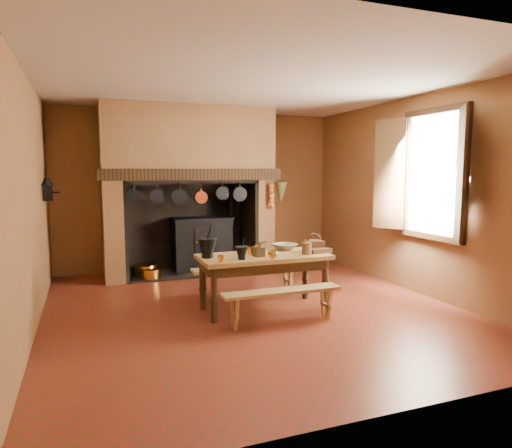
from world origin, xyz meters
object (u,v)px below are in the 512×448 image
Objects in this scene: work_table at (264,263)px; mixing_bowl at (285,246)px; coffee_grinder at (259,251)px; wicker_basket at (314,245)px; bench_front at (282,298)px; iron_range at (202,243)px.

work_table is 5.31× the size of mixing_bowl.
wicker_basket is (0.81, 0.11, 0.01)m from coffee_grinder.
work_table is 1.15× the size of bench_front.
bench_front is 4.60× the size of mixing_bowl.
coffee_grinder reaches higher than bench_front.
work_table is 0.74m from wicker_basket.
iron_range is 0.99× the size of work_table.
coffee_grinder is 0.63m from mixing_bowl.
coffee_grinder is at bearing -144.11° from mixing_bowl.
iron_range is 5.23× the size of mixing_bowl.
work_table is at bearing -171.61° from wicker_basket.
wicker_basket is (0.71, 0.02, 0.19)m from work_table.
wicker_basket reaches higher than mixing_bowl.
iron_range is at bearing 93.00° from bench_front.
iron_range is 2.55m from work_table.
iron_range is 8.47× the size of coffee_grinder.
coffee_grinder is 0.71× the size of wicker_basket.
iron_range is 2.69m from wicker_basket.
iron_range is 3.12m from bench_front.
iron_range reaches higher than work_table.
mixing_bowl reaches higher than bench_front.
bench_front is 5.30× the size of wicker_basket.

